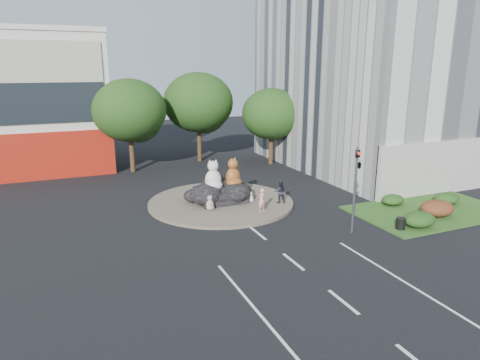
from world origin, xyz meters
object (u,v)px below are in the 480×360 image
object	(u,v)px
cat_white	(213,175)
litter_bin	(401,223)
pedestrian_dark	(280,192)
kitten_calico	(210,202)
cat_tabby	(233,172)
kitten_white	(251,197)
pedestrian_pink	(262,200)

from	to	relation	value
cat_white	litter_bin	size ratio (longest dim) A/B	3.18
pedestrian_dark	kitten_calico	bearing A→B (deg)	15.14
cat_tabby	kitten_white	bearing A→B (deg)	-77.70
kitten_calico	pedestrian_pink	size ratio (longest dim) A/B	0.67
kitten_white	pedestrian_pink	bearing A→B (deg)	-104.42
kitten_calico	litter_bin	xyz separation A→B (m)	(9.07, -7.37, -0.25)
cat_tabby	kitten_calico	xyz separation A→B (m)	(-2.24, -1.51, -1.45)
cat_white	kitten_white	size ratio (longest dim) A/B	2.91
cat_tabby	kitten_calico	size ratio (longest dim) A/B	2.08
cat_white	litter_bin	distance (m)	12.18
kitten_calico	litter_bin	bearing A→B (deg)	-0.61
cat_white	cat_tabby	xyz separation A→B (m)	(1.52, 0.18, -0.01)
kitten_white	pedestrian_pink	distance (m)	2.17
cat_white	pedestrian_dark	xyz separation A→B (m)	(4.20, -1.75, -1.19)
cat_white	pedestrian_pink	world-z (taller)	cat_white
cat_white	kitten_white	bearing A→B (deg)	-10.95
kitten_calico	pedestrian_pink	world-z (taller)	pedestrian_pink
litter_bin	kitten_white	bearing A→B (deg)	126.99
cat_tabby	kitten_calico	bearing A→B (deg)	-175.63
kitten_calico	litter_bin	distance (m)	11.69
cat_tabby	litter_bin	xyz separation A→B (m)	(6.83, -8.88, -1.70)
kitten_calico	pedestrian_dark	size ratio (longest dim) A/B	0.65
kitten_white	pedestrian_dark	distance (m)	2.05
cat_tabby	kitten_calico	world-z (taller)	cat_tabby
kitten_calico	pedestrian_pink	distance (m)	3.36
cat_white	litter_bin	bearing A→B (deg)	-38.47
cat_tabby	pedestrian_pink	world-z (taller)	cat_tabby
litter_bin	cat_white	bearing A→B (deg)	133.85
kitten_white	cat_tabby	bearing A→B (deg)	122.64
cat_tabby	litter_bin	bearing A→B (deg)	-82.07
pedestrian_pink	cat_white	bearing A→B (deg)	-71.27
kitten_calico	pedestrian_dark	bearing A→B (deg)	33.56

